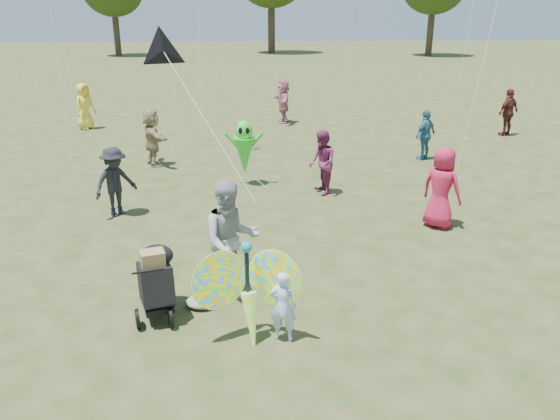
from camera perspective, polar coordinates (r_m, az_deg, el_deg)
The scene contains 16 objects.
ground at distance 8.70m, azimuth 1.92°, elevation -10.22°, with size 160.00×160.00×0.00m, color #51592B.
child_girl at distance 7.69m, azimuth 0.32°, elevation -10.01°, with size 0.39×0.25×1.06m, color #B3C8FD.
adult_man at distance 8.65m, azimuth -5.16°, elevation -3.19°, with size 0.95×0.74×1.96m, color #9B9AA0.
grey_bag at distance 8.80m, azimuth -8.18°, elevation -9.43°, with size 0.52×0.43×0.17m, color gray.
crowd_a at distance 12.02m, azimuth 16.53°, elevation 2.25°, with size 0.86×0.56×1.75m, color #B41C3E.
crowd_b at distance 12.76m, azimuth -16.85°, elevation 2.83°, with size 1.02×0.59×1.58m, color black.
crowd_c at distance 17.66m, azimuth 14.94°, elevation 7.61°, with size 0.91×0.38×1.55m, color teal.
crowd_d at distance 16.77m, azimuth -13.20°, elevation 7.38°, with size 1.57×0.50×1.70m, color #9C8460.
crowd_e at distance 13.74m, azimuth 4.41°, elevation 4.94°, with size 0.79×0.61×1.62m, color #722652.
crowd_g at distance 22.94m, azimuth -19.74°, elevation 10.17°, with size 0.87×0.56×1.78m, color yellow.
crowd_h at distance 22.13m, azimuth 22.74°, elevation 9.40°, with size 1.01×0.42×1.73m, color #4F211A.
crowd_j at distance 22.88m, azimuth 0.34°, elevation 11.29°, with size 1.64×0.52×1.77m, color #B36679.
jogging_stroller at distance 8.48m, azimuth -12.86°, elevation -6.89°, with size 0.69×1.12×1.09m.
butterfly_kite at distance 7.61m, azimuth -3.30°, elevation -8.62°, with size 1.74×0.75×1.69m.
delta_kite_rig at distance 9.59m, azimuth -12.05°, elevation 15.83°, with size 1.93×1.75×2.60m.
alien_kite at distance 14.43m, azimuth -3.74°, elevation 6.34°, with size 1.12×0.69×1.74m.
Camera 1 is at (-0.73, -7.48, 4.39)m, focal length 35.00 mm.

